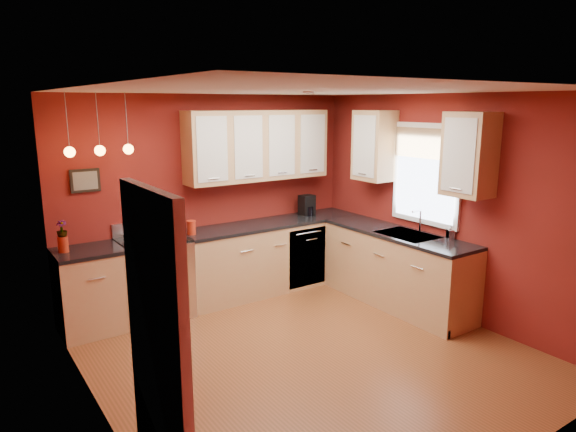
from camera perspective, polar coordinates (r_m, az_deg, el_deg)
floor at (r=5.39m, az=2.28°, el=-15.03°), size 4.20×4.20×0.00m
ceiling at (r=4.79m, az=2.55°, el=13.78°), size 4.00×4.20×0.02m
wall_back at (r=6.70m, az=-8.42°, el=2.07°), size 4.00×0.02×2.60m
wall_front at (r=3.56m, az=23.31°, el=-8.08°), size 4.00×0.02×2.60m
wall_left at (r=4.10m, az=-20.69°, el=-5.19°), size 0.02×4.20×2.60m
wall_right at (r=6.31m, az=17.12°, el=1.03°), size 0.02×4.20×2.60m
base_cabinets_back_left at (r=6.11m, az=-21.03°, el=-7.91°), size 0.70×0.60×0.90m
base_cabinets_back_right at (r=6.99m, az=-1.71°, el=-4.54°), size 2.54×0.60×0.90m
base_cabinets_right at (r=6.59m, az=11.94°, el=-5.88°), size 0.60×2.10×0.90m
counter_back_left at (r=5.97m, az=-21.38°, el=-3.67°), size 0.70×0.62×0.04m
counter_back_right at (r=6.86m, az=-1.74°, el=-0.78°), size 2.54×0.62×0.04m
counter_right at (r=6.46m, az=12.12°, el=-1.91°), size 0.62×2.10×0.04m
gas_range at (r=6.29m, az=-14.56°, el=-6.60°), size 0.76×0.64×1.11m
dishwasher_front at (r=6.96m, az=2.16°, el=-4.61°), size 0.60×0.02×0.80m
sink at (r=6.36m, az=13.11°, el=-2.22°), size 0.50×0.70×0.33m
window at (r=6.42m, az=15.10°, el=4.85°), size 0.06×1.02×1.22m
door_left_wall at (r=3.14m, az=-14.16°, el=-15.65°), size 0.12×0.82×2.05m
upper_cabinets_back at (r=6.74m, az=-3.31°, el=7.83°), size 2.00×0.35×0.90m
upper_cabinets_right at (r=6.30m, az=14.17°, el=7.16°), size 0.35×1.95×0.90m
wall_picture at (r=6.11m, az=-21.61°, el=3.68°), size 0.32×0.03×0.26m
pendant_lights at (r=5.78m, az=-20.17°, el=6.92°), size 0.71×0.11×0.66m
red_canister at (r=6.27m, az=-10.70°, el=-1.26°), size 0.11×0.11×0.17m
red_vase at (r=5.93m, az=-23.71°, el=-2.90°), size 0.11×0.11×0.17m
flowers at (r=5.90m, az=-23.85°, el=-1.38°), size 0.13×0.13×0.19m
coffee_maker at (r=7.24m, az=2.14°, el=1.12°), size 0.20×0.20×0.29m
soap_pump at (r=6.25m, az=17.61°, el=-1.70°), size 0.10×0.10×0.17m
dish_towel at (r=5.94m, az=-14.57°, el=-7.32°), size 0.22×0.02×0.30m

